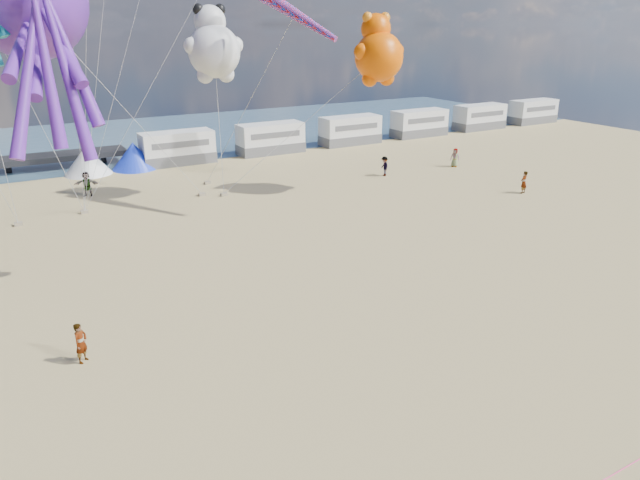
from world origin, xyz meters
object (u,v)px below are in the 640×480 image
(sandbag_b, at_px, (202,194))
(kite_teddy_orange, at_px, (379,57))
(motorhome_0, at_px, (178,148))
(windsock_mid, at_px, (295,14))
(motorhome_2, at_px, (350,130))
(motorhome_3, at_px, (419,123))
(tent_white, at_px, (87,161))
(motorhome_1, at_px, (271,138))
(sandbag_c, at_px, (224,194))
(sandbag_e, at_px, (84,212))
(beachgoer_5, at_px, (524,182))
(sandbag_a, at_px, (18,224))
(sandbag_d, at_px, (207,183))
(kite_panda, at_px, (214,51))
(kite_octopus_purple, at_px, (27,2))
(motorhome_5, at_px, (533,112))
(standing_person, at_px, (81,343))
(beachgoer_6, at_px, (455,158))
(tent_blue, at_px, (134,156))
(motorhome_4, at_px, (480,117))
(beachgoer_4, at_px, (87,184))
(beachgoer_2, at_px, (384,166))

(sandbag_b, distance_m, kite_teddy_orange, 16.59)
(motorhome_0, bearing_deg, windsock_mid, -80.78)
(motorhome_2, relative_size, motorhome_3, 1.00)
(tent_white, distance_m, sandbag_b, 13.10)
(motorhome_1, xyz_separation_m, sandbag_c, (-9.66, -12.22, -1.39))
(sandbag_b, relative_size, kite_teddy_orange, 0.08)
(sandbag_e, bearing_deg, motorhome_0, 48.73)
(motorhome_3, bearing_deg, motorhome_1, 180.00)
(beachgoer_5, xyz_separation_m, sandbag_a, (-34.36, 10.86, -0.76))
(motorhome_2, bearing_deg, beachgoer_5, -87.12)
(sandbag_d, relative_size, windsock_mid, 0.07)
(kite_teddy_orange, bearing_deg, motorhome_2, 42.16)
(motorhome_0, relative_size, kite_teddy_orange, 1.09)
(sandbag_a, bearing_deg, kite_panda, -0.40)
(kite_octopus_purple, bearing_deg, motorhome_5, 15.35)
(standing_person, xyz_separation_m, beachgoer_6, (34.66, 17.40, 0.03))
(motorhome_1, relative_size, kite_panda, 1.06)
(sandbag_c, bearing_deg, tent_white, 122.69)
(tent_blue, height_order, windsock_mid, windsock_mid)
(sandbag_b, xyz_separation_m, kite_panda, (1.39, -0.82, 10.35))
(sandbag_d, bearing_deg, motorhome_4, 12.24)
(kite_teddy_orange, height_order, windsock_mid, windsock_mid)
(motorhome_0, xyz_separation_m, motorhome_4, (38.00, 0.00, 0.00))
(motorhome_0, xyz_separation_m, sandbag_c, (-0.16, -12.22, -1.39))
(beachgoer_5, height_order, beachgoer_6, beachgoer_5)
(motorhome_0, height_order, standing_person, motorhome_0)
(sandbag_d, height_order, windsock_mid, windsock_mid)
(sandbag_d, relative_size, kite_teddy_orange, 0.08)
(sandbag_b, bearing_deg, motorhome_2, 28.91)
(motorhome_3, height_order, tent_white, motorhome_3)
(sandbag_c, bearing_deg, sandbag_e, 175.77)
(motorhome_3, bearing_deg, motorhome_4, 0.00)
(beachgoer_4, bearing_deg, motorhome_1, 42.66)
(beachgoer_6, distance_m, sandbag_b, 23.35)
(sandbag_c, height_order, kite_teddy_orange, kite_teddy_orange)
(tent_white, bearing_deg, beachgoer_5, -39.21)
(standing_person, distance_m, beachgoer_6, 38.79)
(motorhome_4, bearing_deg, sandbag_c, -162.25)
(motorhome_5, xyz_separation_m, sandbag_b, (-49.11, -11.38, -1.39))
(beachgoer_2, relative_size, kite_octopus_purple, 0.13)
(motorhome_1, bearing_deg, windsock_mid, -109.60)
(motorhome_0, height_order, kite_teddy_orange, kite_teddy_orange)
(beachgoer_2, relative_size, beachgoer_5, 0.97)
(motorhome_4, xyz_separation_m, windsock_mid, (-35.02, -18.33, 11.31))
(beachgoer_6, height_order, sandbag_d, beachgoer_6)
(motorhome_0, height_order, motorhome_1, same)
(sandbag_a, distance_m, sandbag_e, 4.17)
(tent_white, xyz_separation_m, sandbag_d, (7.91, -8.26, -1.09))
(motorhome_4, distance_m, sandbag_d, 39.00)
(motorhome_4, height_order, windsock_mid, windsock_mid)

